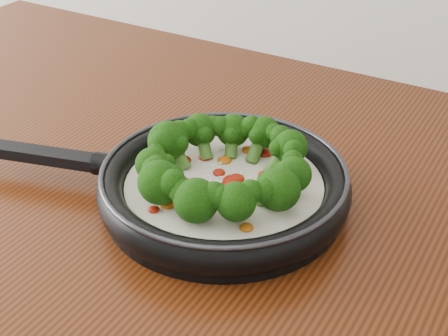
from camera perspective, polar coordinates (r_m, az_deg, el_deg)
The scene contains 1 object.
skillet at distance 0.74m, azimuth -0.26°, elevation -1.19°, with size 0.48×0.36×0.08m.
Camera 1 is at (0.28, 0.52, 1.34)m, focal length 52.08 mm.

